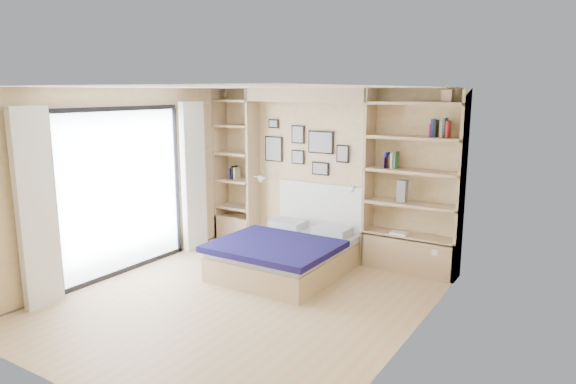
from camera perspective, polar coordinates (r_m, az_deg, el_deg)
The scene contains 8 objects.
ground at distance 6.27m, azimuth -5.22°, elevation -11.97°, with size 4.50×4.50×0.00m, color tan.
room_shell at distance 7.37m, azimuth -0.62°, elevation 0.36°, with size 4.50×4.50×4.50m.
bed at distance 7.13m, azimuth -0.03°, elevation -6.78°, with size 1.58×2.04×1.07m.
photo_gallery at distance 7.91m, azimuth 1.71°, elevation 4.97°, with size 1.48×0.02×0.82m.
reading_lamps at distance 7.72m, azimuth 1.83°, elevation 1.04°, with size 1.92×0.12×0.15m.
shelf_decor at distance 7.11m, azimuth 11.91°, elevation 4.77°, with size 3.58×0.23×2.03m.
deck at distance 8.81m, azimuth -24.36°, elevation -6.07°, with size 3.20×4.00×0.05m, color #665D4B.
deck_chair at distance 8.76m, azimuth -20.15°, elevation -2.96°, with size 0.73×0.98×0.89m.
Camera 1 is at (3.51, -4.57, 2.46)m, focal length 32.00 mm.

